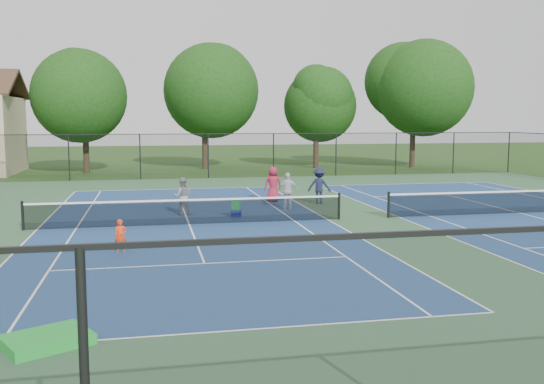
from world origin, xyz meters
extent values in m
plane|color=#234716|center=(0.00, 0.00, 0.00)|extent=(140.00, 140.00, 0.00)
cube|color=#2F5438|center=(0.00, 0.00, 0.00)|extent=(36.00, 36.00, 0.01)
cube|color=navy|center=(-7.00, 0.00, 0.01)|extent=(10.97, 23.77, 0.00)
cube|color=white|center=(-7.00, 11.88, 0.01)|extent=(10.97, 0.06, 0.00)
cube|color=white|center=(-7.00, -11.88, 0.01)|extent=(10.97, 0.06, 0.00)
cube|color=white|center=(-12.48, 0.00, 0.01)|extent=(0.06, 23.77, 0.00)
cube|color=white|center=(-1.51, 0.00, 0.01)|extent=(0.06, 23.77, 0.00)
cube|color=white|center=(-11.12, 0.00, 0.01)|extent=(0.06, 23.77, 0.00)
cube|color=white|center=(-2.88, 0.00, 0.01)|extent=(0.06, 23.77, 0.00)
cube|color=white|center=(-7.00, 6.40, 0.01)|extent=(8.23, 0.06, 0.00)
cube|color=white|center=(-7.00, -6.40, 0.01)|extent=(8.23, 0.06, 0.00)
cube|color=white|center=(-7.00, 0.00, 0.01)|extent=(0.06, 12.80, 0.00)
cylinder|color=black|center=(-12.95, 0.00, 0.54)|extent=(0.10, 0.10, 1.07)
cylinder|color=black|center=(-1.05, 0.00, 0.54)|extent=(0.10, 0.10, 1.07)
cube|color=black|center=(-7.00, 0.00, 0.47)|extent=(11.90, 0.01, 0.90)
cube|color=white|center=(-7.00, 0.00, 0.95)|extent=(11.90, 0.04, 0.07)
cube|color=navy|center=(7.00, 0.00, 0.01)|extent=(10.97, 23.77, 0.00)
cube|color=white|center=(7.00, 11.88, 0.01)|extent=(10.97, 0.06, 0.00)
cube|color=white|center=(1.51, 0.00, 0.01)|extent=(0.06, 23.77, 0.00)
cube|color=white|center=(2.88, 0.00, 0.01)|extent=(0.06, 23.77, 0.00)
cube|color=white|center=(7.00, 6.40, 0.01)|extent=(8.23, 0.06, 0.00)
cube|color=white|center=(7.00, 0.00, 0.01)|extent=(0.06, 12.80, 0.00)
cylinder|color=black|center=(1.05, 0.00, 0.54)|extent=(0.10, 0.10, 1.07)
cube|color=black|center=(7.00, 0.00, 0.47)|extent=(11.90, 0.01, 0.90)
cube|color=white|center=(7.00, 0.00, 0.95)|extent=(11.90, 0.04, 0.07)
cylinder|color=black|center=(-13.50, 18.00, 1.50)|extent=(0.08, 0.08, 3.00)
cylinder|color=black|center=(-9.00, 18.00, 1.50)|extent=(0.08, 0.08, 3.00)
cylinder|color=black|center=(-4.50, 18.00, 1.50)|extent=(0.08, 0.08, 3.00)
cylinder|color=black|center=(0.00, 18.00, 1.50)|extent=(0.08, 0.08, 3.00)
cylinder|color=black|center=(4.50, 18.00, 1.50)|extent=(0.08, 0.08, 3.00)
cylinder|color=black|center=(9.00, 18.00, 1.50)|extent=(0.08, 0.08, 3.00)
cylinder|color=black|center=(13.50, 18.00, 1.50)|extent=(0.08, 0.08, 3.00)
cylinder|color=black|center=(18.00, 18.00, 1.50)|extent=(0.08, 0.08, 3.00)
cube|color=black|center=(0.00, 18.00, 1.50)|extent=(36.00, 0.01, 3.00)
cube|color=black|center=(0.00, 18.00, 3.00)|extent=(36.00, 0.05, 0.05)
cylinder|color=#2D2116|center=(-13.00, 24.00, 1.89)|extent=(0.44, 0.44, 3.78)
sphere|color=#103B10|center=(-13.00, 24.00, 5.65)|extent=(6.80, 6.80, 6.80)
sphere|color=#103B10|center=(-13.00, 24.00, 6.31)|extent=(5.58, 5.58, 5.58)
sphere|color=#103B10|center=(-13.00, 24.00, 6.98)|extent=(4.35, 4.35, 4.35)
cylinder|color=#2D2116|center=(-4.00, 26.00, 2.07)|extent=(0.44, 0.44, 4.14)
sphere|color=#103B10|center=(-4.00, 26.00, 6.23)|extent=(7.60, 7.60, 7.60)
sphere|color=#103B10|center=(-4.00, 26.00, 6.85)|extent=(6.23, 6.23, 6.23)
sphere|color=#103B10|center=(-4.00, 26.00, 7.48)|extent=(4.86, 4.86, 4.86)
cylinder|color=#2D2116|center=(5.00, 25.00, 1.71)|extent=(0.44, 0.44, 3.42)
sphere|color=#103B10|center=(5.00, 25.00, 5.07)|extent=(6.00, 6.00, 6.00)
sphere|color=#103B10|center=(5.00, 25.00, 5.77)|extent=(4.92, 4.92, 4.92)
sphere|color=#103B10|center=(5.00, 25.00, 6.48)|extent=(3.84, 3.84, 3.84)
cylinder|color=#2D2116|center=(13.00, 24.00, 2.16)|extent=(0.44, 0.44, 4.32)
sphere|color=#103B10|center=(13.00, 24.00, 6.46)|extent=(7.80, 7.80, 7.80)
sphere|color=#103B10|center=(13.00, 24.00, 7.08)|extent=(6.40, 6.40, 6.40)
sphere|color=#103B10|center=(13.00, 24.00, 7.69)|extent=(4.99, 4.99, 4.99)
imported|color=#EF3B0F|center=(-9.34, -4.41, 0.50)|extent=(0.39, 0.28, 1.00)
imported|color=gray|center=(-7.11, 2.43, 0.79)|extent=(0.77, 0.61, 1.57)
imported|color=silver|center=(-2.43, 3.12, 0.82)|extent=(0.99, 0.47, 1.65)
imported|color=#181C35|center=(-0.56, 4.56, 0.85)|extent=(1.27, 1.05, 1.71)
imported|color=maroon|center=(-2.58, 5.63, 0.86)|extent=(0.88, 0.61, 1.72)
cube|color=navy|center=(-5.00, 1.38, 0.16)|extent=(0.47, 0.36, 0.31)
cube|color=green|center=(-5.00, 1.38, 0.52)|extent=(0.40, 0.34, 0.41)
cube|color=green|center=(-10.30, -11.94, 0.11)|extent=(1.75, 1.60, 0.20)
camera|label=1|loc=(-8.45, -22.88, 4.00)|focal=40.00mm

